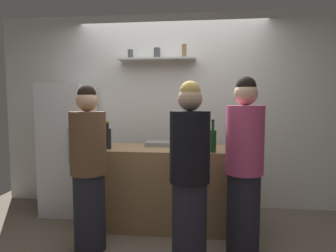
{
  "coord_description": "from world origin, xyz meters",
  "views": [
    {
      "loc": [
        0.37,
        -2.67,
        1.43
      ],
      "look_at": [
        0.02,
        0.54,
        1.16
      ],
      "focal_mm": 30.5,
      "sensor_mm": 36.0,
      "label": 1
    }
  ],
  "objects_px": {
    "baking_pan": "(161,144)",
    "wine_bottle_pale_glass": "(240,136)",
    "wine_bottle_amber_glass": "(199,135)",
    "person_blonde": "(190,178)",
    "water_bottle_plastic": "(239,142)",
    "person_pink_top": "(244,169)",
    "refrigerator": "(69,148)",
    "person_brown_jacket": "(89,170)",
    "utensil_holder": "(230,142)",
    "wine_bottle_green_glass": "(213,140)",
    "wine_bottle_dark_glass": "(108,138)"
  },
  "relations": [
    {
      "from": "wine_bottle_dark_glass",
      "to": "refrigerator",
      "type": "bearing_deg",
      "value": 145.9
    },
    {
      "from": "person_pink_top",
      "to": "utensil_holder",
      "type": "bearing_deg",
      "value": -128.02
    },
    {
      "from": "person_pink_top",
      "to": "wine_bottle_amber_glass",
      "type": "bearing_deg",
      "value": -106.44
    },
    {
      "from": "wine_bottle_dark_glass",
      "to": "person_pink_top",
      "type": "xyz_separation_m",
      "value": [
        1.42,
        -0.44,
        -0.21
      ]
    },
    {
      "from": "water_bottle_plastic",
      "to": "person_blonde",
      "type": "xyz_separation_m",
      "value": [
        -0.5,
        -0.69,
        -0.22
      ]
    },
    {
      "from": "wine_bottle_dark_glass",
      "to": "person_brown_jacket",
      "type": "relative_size",
      "value": 0.2
    },
    {
      "from": "water_bottle_plastic",
      "to": "person_brown_jacket",
      "type": "height_order",
      "value": "person_brown_jacket"
    },
    {
      "from": "wine_bottle_dark_glass",
      "to": "person_pink_top",
      "type": "relative_size",
      "value": 0.19
    },
    {
      "from": "person_brown_jacket",
      "to": "person_blonde",
      "type": "height_order",
      "value": "person_blonde"
    },
    {
      "from": "wine_bottle_green_glass",
      "to": "utensil_holder",
      "type": "bearing_deg",
      "value": 57.0
    },
    {
      "from": "wine_bottle_green_glass",
      "to": "person_blonde",
      "type": "xyz_separation_m",
      "value": [
        -0.22,
        -0.6,
        -0.25
      ]
    },
    {
      "from": "baking_pan",
      "to": "wine_bottle_amber_glass",
      "type": "xyz_separation_m",
      "value": [
        0.45,
        0.09,
        0.09
      ]
    },
    {
      "from": "wine_bottle_pale_glass",
      "to": "person_pink_top",
      "type": "bearing_deg",
      "value": -94.74
    },
    {
      "from": "baking_pan",
      "to": "person_pink_top",
      "type": "height_order",
      "value": "person_pink_top"
    },
    {
      "from": "refrigerator",
      "to": "wine_bottle_amber_glass",
      "type": "height_order",
      "value": "refrigerator"
    },
    {
      "from": "wine_bottle_dark_glass",
      "to": "baking_pan",
      "type": "bearing_deg",
      "value": 27.17
    },
    {
      "from": "wine_bottle_green_glass",
      "to": "person_pink_top",
      "type": "xyz_separation_m",
      "value": [
        0.27,
        -0.35,
        -0.22
      ]
    },
    {
      "from": "baking_pan",
      "to": "water_bottle_plastic",
      "type": "relative_size",
      "value": 1.45
    },
    {
      "from": "refrigerator",
      "to": "wine_bottle_dark_glass",
      "type": "height_order",
      "value": "refrigerator"
    },
    {
      "from": "water_bottle_plastic",
      "to": "person_brown_jacket",
      "type": "distance_m",
      "value": 1.56
    },
    {
      "from": "refrigerator",
      "to": "person_blonde",
      "type": "relative_size",
      "value": 1.03
    },
    {
      "from": "utensil_holder",
      "to": "wine_bottle_amber_glass",
      "type": "height_order",
      "value": "wine_bottle_amber_glass"
    },
    {
      "from": "baking_pan",
      "to": "water_bottle_plastic",
      "type": "height_order",
      "value": "water_bottle_plastic"
    },
    {
      "from": "wine_bottle_amber_glass",
      "to": "refrigerator",
      "type": "bearing_deg",
      "value": 177.3
    },
    {
      "from": "person_blonde",
      "to": "baking_pan",
      "type": "bearing_deg",
      "value": -158.58
    },
    {
      "from": "utensil_holder",
      "to": "wine_bottle_green_glass",
      "type": "xyz_separation_m",
      "value": [
        -0.21,
        -0.32,
        0.06
      ]
    },
    {
      "from": "refrigerator",
      "to": "water_bottle_plastic",
      "type": "xyz_separation_m",
      "value": [
        2.11,
        -0.46,
        0.19
      ]
    },
    {
      "from": "refrigerator",
      "to": "person_blonde",
      "type": "xyz_separation_m",
      "value": [
        1.61,
        -1.14,
        -0.04
      ]
    },
    {
      "from": "water_bottle_plastic",
      "to": "person_pink_top",
      "type": "xyz_separation_m",
      "value": [
        -0.01,
        -0.44,
        -0.19
      ]
    },
    {
      "from": "baking_pan",
      "to": "wine_bottle_green_glass",
      "type": "xyz_separation_m",
      "value": [
        0.6,
        -0.38,
        0.1
      ]
    },
    {
      "from": "refrigerator",
      "to": "wine_bottle_pale_glass",
      "type": "xyz_separation_m",
      "value": [
        2.16,
        -0.18,
        0.21
      ]
    },
    {
      "from": "refrigerator",
      "to": "water_bottle_plastic",
      "type": "height_order",
      "value": "refrigerator"
    },
    {
      "from": "baking_pan",
      "to": "wine_bottle_pale_glass",
      "type": "height_order",
      "value": "wine_bottle_pale_glass"
    },
    {
      "from": "person_blonde",
      "to": "wine_bottle_dark_glass",
      "type": "bearing_deg",
      "value": -126.22
    },
    {
      "from": "refrigerator",
      "to": "baking_pan",
      "type": "height_order",
      "value": "refrigerator"
    },
    {
      "from": "wine_bottle_amber_glass",
      "to": "person_blonde",
      "type": "relative_size",
      "value": 0.2
    },
    {
      "from": "person_pink_top",
      "to": "person_brown_jacket",
      "type": "bearing_deg",
      "value": -41.66
    },
    {
      "from": "utensil_holder",
      "to": "water_bottle_plastic",
      "type": "height_order",
      "value": "water_bottle_plastic"
    },
    {
      "from": "person_brown_jacket",
      "to": "wine_bottle_pale_glass",
      "type": "bearing_deg",
      "value": 85.6
    },
    {
      "from": "wine_bottle_pale_glass",
      "to": "wine_bottle_amber_glass",
      "type": "height_order",
      "value": "wine_bottle_pale_glass"
    },
    {
      "from": "person_blonde",
      "to": "wine_bottle_green_glass",
      "type": "bearing_deg",
      "value": 159.92
    },
    {
      "from": "baking_pan",
      "to": "wine_bottle_dark_glass",
      "type": "bearing_deg",
      "value": -152.83
    },
    {
      "from": "baking_pan",
      "to": "utensil_holder",
      "type": "xyz_separation_m",
      "value": [
        0.81,
        -0.06,
        0.04
      ]
    },
    {
      "from": "wine_bottle_green_glass",
      "to": "person_brown_jacket",
      "type": "bearing_deg",
      "value": -161.63
    },
    {
      "from": "person_brown_jacket",
      "to": "person_blonde",
      "type": "xyz_separation_m",
      "value": [
        0.97,
        -0.2,
        0.01
      ]
    },
    {
      "from": "refrigerator",
      "to": "person_brown_jacket",
      "type": "relative_size",
      "value": 1.04
    },
    {
      "from": "utensil_holder",
      "to": "water_bottle_plastic",
      "type": "xyz_separation_m",
      "value": [
        0.07,
        -0.23,
        0.04
      ]
    },
    {
      "from": "refrigerator",
      "to": "water_bottle_plastic",
      "type": "relative_size",
      "value": 7.04
    },
    {
      "from": "wine_bottle_green_glass",
      "to": "person_pink_top",
      "type": "height_order",
      "value": "person_pink_top"
    },
    {
      "from": "refrigerator",
      "to": "wine_bottle_amber_glass",
      "type": "distance_m",
      "value": 1.7
    }
  ]
}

